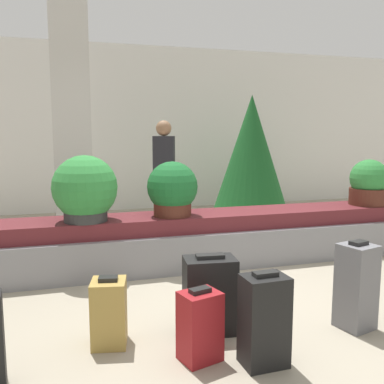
{
  "coord_description": "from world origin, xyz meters",
  "views": [
    {
      "loc": [
        -1.36,
        -3.33,
        1.51
      ],
      "look_at": [
        0.0,
        1.29,
        0.85
      ],
      "focal_mm": 40.0,
      "sensor_mm": 36.0,
      "label": 1
    }
  ],
  "objects_px": {
    "suitcase_3": "(210,295)",
    "traveler_0": "(164,165)",
    "pillar": "(72,127)",
    "potted_plant_1": "(172,190)",
    "suitcase_6": "(109,312)",
    "potted_plant_2": "(85,190)",
    "suitcase_1": "(264,320)",
    "suitcase_5": "(200,326)",
    "decorated_tree": "(251,152)",
    "potted_plant_0": "(369,184)",
    "suitcase_4": "(356,286)"
  },
  "relations": [
    {
      "from": "suitcase_1",
      "to": "pillar",
      "type": "bearing_deg",
      "value": 104.91
    },
    {
      "from": "suitcase_4",
      "to": "potted_plant_0",
      "type": "bearing_deg",
      "value": 34.84
    },
    {
      "from": "suitcase_1",
      "to": "potted_plant_2",
      "type": "height_order",
      "value": "potted_plant_2"
    },
    {
      "from": "suitcase_5",
      "to": "potted_plant_0",
      "type": "distance_m",
      "value": 3.59
    },
    {
      "from": "decorated_tree",
      "to": "suitcase_5",
      "type": "bearing_deg",
      "value": -117.97
    },
    {
      "from": "suitcase_5",
      "to": "potted_plant_0",
      "type": "height_order",
      "value": "potted_plant_0"
    },
    {
      "from": "potted_plant_1",
      "to": "potted_plant_2",
      "type": "distance_m",
      "value": 0.94
    },
    {
      "from": "potted_plant_0",
      "to": "suitcase_4",
      "type": "bearing_deg",
      "value": -130.14
    },
    {
      "from": "suitcase_4",
      "to": "potted_plant_0",
      "type": "distance_m",
      "value": 2.53
    },
    {
      "from": "potted_plant_0",
      "to": "traveler_0",
      "type": "distance_m",
      "value": 2.96
    },
    {
      "from": "pillar",
      "to": "decorated_tree",
      "type": "xyz_separation_m",
      "value": [
        3.03,
        0.9,
        -0.42
      ]
    },
    {
      "from": "pillar",
      "to": "suitcase_1",
      "type": "height_order",
      "value": "pillar"
    },
    {
      "from": "traveler_0",
      "to": "decorated_tree",
      "type": "relative_size",
      "value": 0.78
    },
    {
      "from": "suitcase_1",
      "to": "potted_plant_0",
      "type": "distance_m",
      "value": 3.38
    },
    {
      "from": "potted_plant_0",
      "to": "potted_plant_1",
      "type": "bearing_deg",
      "value": -179.62
    },
    {
      "from": "suitcase_4",
      "to": "traveler_0",
      "type": "bearing_deg",
      "value": 84.99
    },
    {
      "from": "pillar",
      "to": "traveler_0",
      "type": "bearing_deg",
      "value": 18.42
    },
    {
      "from": "suitcase_1",
      "to": "suitcase_5",
      "type": "relative_size",
      "value": 1.26
    },
    {
      "from": "potted_plant_1",
      "to": "suitcase_3",
      "type": "bearing_deg",
      "value": -93.84
    },
    {
      "from": "suitcase_4",
      "to": "potted_plant_2",
      "type": "relative_size",
      "value": 1.0
    },
    {
      "from": "suitcase_3",
      "to": "traveler_0",
      "type": "height_order",
      "value": "traveler_0"
    },
    {
      "from": "suitcase_6",
      "to": "traveler_0",
      "type": "bearing_deg",
      "value": 82.34
    },
    {
      "from": "suitcase_4",
      "to": "potted_plant_0",
      "type": "height_order",
      "value": "potted_plant_0"
    },
    {
      "from": "pillar",
      "to": "suitcase_6",
      "type": "distance_m",
      "value": 3.36
    },
    {
      "from": "suitcase_6",
      "to": "potted_plant_1",
      "type": "relative_size",
      "value": 0.83
    },
    {
      "from": "suitcase_1",
      "to": "traveler_0",
      "type": "bearing_deg",
      "value": 84.31
    },
    {
      "from": "suitcase_3",
      "to": "potted_plant_0",
      "type": "distance_m",
      "value": 3.22
    },
    {
      "from": "potted_plant_1",
      "to": "traveler_0",
      "type": "relative_size",
      "value": 0.36
    },
    {
      "from": "pillar",
      "to": "suitcase_3",
      "type": "bearing_deg",
      "value": -73.38
    },
    {
      "from": "decorated_tree",
      "to": "potted_plant_2",
      "type": "bearing_deg",
      "value": -140.96
    },
    {
      "from": "pillar",
      "to": "suitcase_1",
      "type": "relative_size",
      "value": 5.05
    },
    {
      "from": "traveler_0",
      "to": "decorated_tree",
      "type": "xyz_separation_m",
      "value": [
        1.67,
        0.44,
        0.15
      ]
    },
    {
      "from": "suitcase_3",
      "to": "suitcase_4",
      "type": "height_order",
      "value": "suitcase_4"
    },
    {
      "from": "suitcase_1",
      "to": "potted_plant_1",
      "type": "relative_size",
      "value": 1.04
    },
    {
      "from": "suitcase_6",
      "to": "potted_plant_2",
      "type": "bearing_deg",
      "value": 104.0
    },
    {
      "from": "suitcase_5",
      "to": "decorated_tree",
      "type": "relative_size",
      "value": 0.23
    },
    {
      "from": "suitcase_3",
      "to": "traveler_0",
      "type": "xyz_separation_m",
      "value": [
        0.45,
        3.54,
        0.73
      ]
    },
    {
      "from": "suitcase_6",
      "to": "potted_plant_2",
      "type": "relative_size",
      "value": 0.73
    },
    {
      "from": "suitcase_1",
      "to": "decorated_tree",
      "type": "bearing_deg",
      "value": 64.87
    },
    {
      "from": "pillar",
      "to": "suitcase_1",
      "type": "xyz_separation_m",
      "value": [
        1.11,
        -3.63,
        -1.3
      ]
    },
    {
      "from": "suitcase_6",
      "to": "traveler_0",
      "type": "height_order",
      "value": "traveler_0"
    },
    {
      "from": "potted_plant_2",
      "to": "traveler_0",
      "type": "xyz_separation_m",
      "value": [
        1.28,
        1.95,
        0.1
      ]
    },
    {
      "from": "potted_plant_0",
      "to": "traveler_0",
      "type": "bearing_deg",
      "value": 139.97
    },
    {
      "from": "suitcase_6",
      "to": "potted_plant_0",
      "type": "distance_m",
      "value": 3.88
    },
    {
      "from": "pillar",
      "to": "suitcase_5",
      "type": "bearing_deg",
      "value": -78.16
    },
    {
      "from": "suitcase_3",
      "to": "potted_plant_2",
      "type": "xyz_separation_m",
      "value": [
        -0.83,
        1.59,
        0.63
      ]
    },
    {
      "from": "suitcase_6",
      "to": "potted_plant_2",
      "type": "xyz_separation_m",
      "value": [
        -0.08,
        1.58,
        0.68
      ]
    },
    {
      "from": "potted_plant_2",
      "to": "traveler_0",
      "type": "height_order",
      "value": "traveler_0"
    },
    {
      "from": "pillar",
      "to": "potted_plant_1",
      "type": "height_order",
      "value": "pillar"
    },
    {
      "from": "pillar",
      "to": "suitcase_1",
      "type": "bearing_deg",
      "value": -73.02
    }
  ]
}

